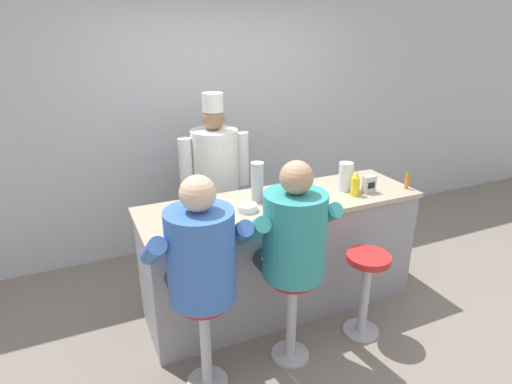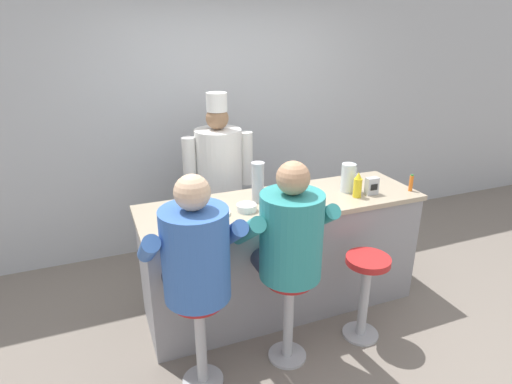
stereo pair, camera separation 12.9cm
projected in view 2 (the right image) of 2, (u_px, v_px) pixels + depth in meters
ground_plane at (298, 327)px, 3.43m from camera, size 20.00×20.00×0.00m
wall_back at (226, 119)px, 4.48m from camera, size 10.00×0.06×2.70m
diner_counter at (282, 254)px, 3.56m from camera, size 2.28×0.69×0.97m
ketchup_bottle_red at (296, 186)px, 3.33m from camera, size 0.06×0.06×0.26m
mustard_bottle_yellow at (358, 186)px, 3.42m from camera, size 0.07×0.07×0.21m
hot_sauce_bottle_orange at (411, 183)px, 3.55m from camera, size 0.03×0.03×0.14m
water_pitcher_clear at (348, 178)px, 3.52m from camera, size 0.14×0.12×0.24m
breakfast_plate at (215, 213)px, 3.13m from camera, size 0.23×0.23×0.05m
cereal_bowl at (247, 208)px, 3.18m from camera, size 0.15×0.15×0.05m
coffee_mug_tan at (187, 215)px, 3.03m from camera, size 0.13×0.09×0.08m
coffee_mug_blue at (272, 200)px, 3.27m from camera, size 0.14×0.09×0.09m
cup_stack_steel at (258, 182)px, 3.31m from camera, size 0.10×0.10×0.32m
napkin_dispenser_chrome at (372, 186)px, 3.48m from camera, size 0.10×0.06×0.14m
diner_seated_blue at (195, 258)px, 2.60m from camera, size 0.63×0.62×1.49m
diner_seated_teal at (289, 240)px, 2.82m from camera, size 0.63×0.62×1.49m
empty_stool_round at (366, 284)px, 3.19m from camera, size 0.33×0.33×0.69m
cook_in_whites_near at (219, 176)px, 4.01m from camera, size 0.67×0.43×1.72m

